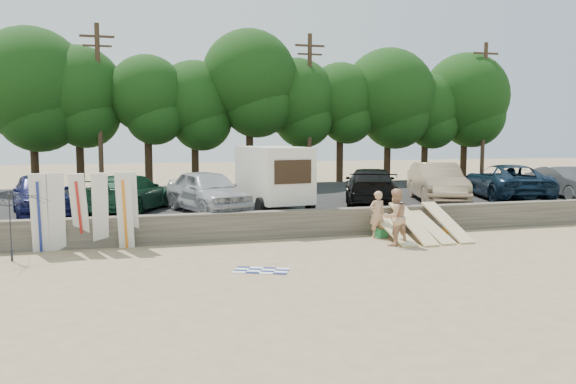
% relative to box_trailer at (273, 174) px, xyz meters
% --- Properties ---
extents(ground, '(120.00, 120.00, 0.00)m').
position_rel_box_trailer_xyz_m(ground, '(2.79, -5.71, -2.12)').
color(ground, tan).
rests_on(ground, ground).
extents(seawall, '(44.00, 0.50, 1.00)m').
position_rel_box_trailer_xyz_m(seawall, '(2.79, -2.71, -1.62)').
color(seawall, '#6B6356').
rests_on(seawall, ground).
extents(parking_lot, '(44.00, 14.50, 0.70)m').
position_rel_box_trailer_xyz_m(parking_lot, '(2.79, 4.79, -1.77)').
color(parking_lot, '#282828').
rests_on(parking_lot, ground).
extents(treeline, '(33.33, 6.56, 9.31)m').
position_rel_box_trailer_xyz_m(treeline, '(2.42, 11.79, 4.16)').
color(treeline, '#382616').
rests_on(treeline, parking_lot).
extents(utility_poles, '(25.80, 0.26, 9.00)m').
position_rel_box_trailer_xyz_m(utility_poles, '(4.79, 10.29, 3.30)').
color(utility_poles, '#473321').
rests_on(utility_poles, parking_lot).
extents(box_trailer, '(2.71, 4.23, 2.54)m').
position_rel_box_trailer_xyz_m(box_trailer, '(0.00, 0.00, 0.00)').
color(box_trailer, silver).
rests_on(box_trailer, parking_lot).
extents(car_0, '(2.87, 5.00, 1.60)m').
position_rel_box_trailer_xyz_m(car_0, '(-8.92, 0.76, -0.62)').
color(car_0, '#141749').
rests_on(car_0, parking_lot).
extents(car_1, '(3.91, 5.51, 1.48)m').
position_rel_box_trailer_xyz_m(car_1, '(-5.69, 0.70, -0.68)').
color(car_1, '#143926').
rests_on(car_1, parking_lot).
extents(car_2, '(3.32, 5.26, 1.67)m').
position_rel_box_trailer_xyz_m(car_2, '(-2.72, -0.27, -0.59)').
color(car_2, '#B5B5BB').
rests_on(car_2, parking_lot).
extents(car_3, '(3.98, 5.81, 1.56)m').
position_rel_box_trailer_xyz_m(car_3, '(4.59, 0.71, -0.64)').
color(car_3, black).
rests_on(car_3, parking_lot).
extents(car_4, '(3.36, 5.60, 1.74)m').
position_rel_box_trailer_xyz_m(car_4, '(7.84, 0.63, -0.55)').
color(car_4, '#9A8062').
rests_on(car_4, parking_lot).
extents(car_5, '(4.27, 6.42, 1.64)m').
position_rel_box_trailer_xyz_m(car_5, '(11.57, 0.73, -0.61)').
color(car_5, '#0D1D30').
rests_on(car_5, parking_lot).
extents(car_6, '(1.88, 4.55, 1.47)m').
position_rel_box_trailer_xyz_m(car_6, '(14.76, 0.51, -0.69)').
color(car_6, '#4A4D4F').
rests_on(car_6, parking_lot).
extents(surfboard_upright_0, '(0.55, 0.67, 2.55)m').
position_rel_box_trailer_xyz_m(surfboard_upright_0, '(-8.38, -3.25, -0.85)').
color(surfboard_upright_0, silver).
rests_on(surfboard_upright_0, ground).
extents(surfboard_upright_1, '(0.56, 0.64, 2.56)m').
position_rel_box_trailer_xyz_m(surfboard_upright_1, '(-7.87, -3.19, -0.85)').
color(surfboard_upright_1, silver).
rests_on(surfboard_upright_1, ground).
extents(surfboard_upright_2, '(0.61, 0.82, 2.52)m').
position_rel_box_trailer_xyz_m(surfboard_upright_2, '(-7.20, -3.09, -0.86)').
color(surfboard_upright_2, silver).
rests_on(surfboard_upright_2, ground).
extents(surfboard_upright_3, '(0.54, 0.74, 2.53)m').
position_rel_box_trailer_xyz_m(surfboard_upright_3, '(-6.56, -3.18, -0.86)').
color(surfboard_upright_3, silver).
rests_on(surfboard_upright_3, ground).
extents(surfboard_upright_4, '(0.58, 0.65, 2.56)m').
position_rel_box_trailer_xyz_m(surfboard_upright_4, '(-5.79, -3.32, -0.85)').
color(surfboard_upright_4, silver).
rests_on(surfboard_upright_4, ground).
extents(surfboard_upright_5, '(0.57, 0.72, 2.54)m').
position_rel_box_trailer_xyz_m(surfboard_upright_5, '(-5.62, -3.06, -0.85)').
color(surfboard_upright_5, silver).
rests_on(surfboard_upright_5, ground).
extents(surfboard_low_0, '(0.56, 2.91, 0.86)m').
position_rel_box_trailer_xyz_m(surfboard_low_0, '(3.33, -4.11, -1.69)').
color(surfboard_low_0, '#D4BF86').
rests_on(surfboard_low_0, ground).
extents(surfboard_low_1, '(0.56, 2.81, 1.18)m').
position_rel_box_trailer_xyz_m(surfboard_low_1, '(4.06, -4.26, -1.54)').
color(surfboard_low_1, '#D4BF86').
rests_on(surfboard_low_1, ground).
extents(surfboard_low_2, '(0.56, 2.89, 0.96)m').
position_rel_box_trailer_xyz_m(surfboard_low_2, '(4.77, -4.13, -1.65)').
color(surfboard_low_2, '#D4BF86').
rests_on(surfboard_low_2, ground).
extents(surfboard_low_3, '(0.56, 2.83, 1.14)m').
position_rel_box_trailer_xyz_m(surfboard_low_3, '(5.50, -4.13, -1.55)').
color(surfboard_low_3, '#D4BF86').
rests_on(surfboard_low_3, ground).
extents(beachgoer_a, '(0.65, 0.46, 1.71)m').
position_rel_box_trailer_xyz_m(beachgoer_a, '(2.99, -3.59, -1.27)').
color(beachgoer_a, tan).
rests_on(beachgoer_a, ground).
extents(beachgoer_b, '(1.07, 0.91, 1.93)m').
position_rel_box_trailer_xyz_m(beachgoer_b, '(2.97, -5.07, -1.16)').
color(beachgoer_b, tan).
rests_on(beachgoer_b, ground).
extents(cooler, '(0.46, 0.41, 0.32)m').
position_rel_box_trailer_xyz_m(cooler, '(3.17, -3.59, -1.96)').
color(cooler, green).
rests_on(cooler, ground).
extents(gear_bag, '(0.31, 0.27, 0.22)m').
position_rel_box_trailer_xyz_m(gear_bag, '(5.79, -3.50, -2.01)').
color(gear_bag, '#BF6516').
rests_on(gear_bag, ground).
extents(beach_towel, '(1.98, 1.98, 0.00)m').
position_rel_box_trailer_xyz_m(beach_towel, '(-2.15, -7.33, -2.12)').
color(beach_towel, white).
rests_on(beach_towel, ground).
extents(beach_umbrella, '(3.10, 3.07, 2.13)m').
position_rel_box_trailer_xyz_m(beach_umbrella, '(-9.07, -4.31, -1.06)').
color(beach_umbrella, black).
rests_on(beach_umbrella, ground).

